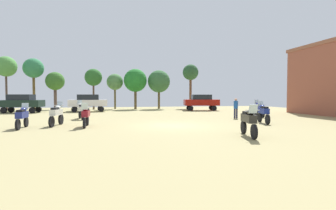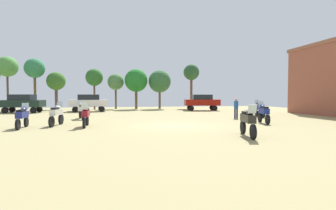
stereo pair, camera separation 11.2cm
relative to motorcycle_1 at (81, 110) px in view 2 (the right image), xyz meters
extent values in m
cube|color=#978B5C|center=(6.29, -5.42, -0.75)|extent=(44.00, 52.00, 0.02)
cylinder|color=black|center=(-0.20, 0.71, -0.40)|extent=(0.30, 0.67, 0.66)
cylinder|color=black|center=(0.22, -0.77, -0.40)|extent=(0.30, 0.67, 0.66)
cube|color=silver|center=(0.01, -0.03, 0.11)|extent=(0.71, 1.36, 0.36)
ellipsoid|color=silver|center=(-0.07, 0.26, 0.39)|extent=(0.44, 0.55, 0.24)
cube|color=black|center=(0.07, -0.25, 0.35)|extent=(0.44, 0.62, 0.12)
cube|color=silver|center=(-0.16, 0.57, 0.57)|extent=(0.39, 0.25, 0.39)
cylinder|color=#B7B7BC|center=(-0.14, 0.48, 0.51)|extent=(0.61, 0.20, 0.04)
cylinder|color=black|center=(12.71, -4.70, -0.40)|extent=(0.27, 0.67, 0.66)
cylinder|color=black|center=(12.36, -6.17, -0.40)|extent=(0.27, 0.67, 0.66)
cube|color=navy|center=(12.53, -5.44, 0.11)|extent=(0.65, 1.33, 0.36)
ellipsoid|color=navy|center=(12.60, -5.16, 0.39)|extent=(0.42, 0.54, 0.24)
cube|color=black|center=(12.48, -5.66, 0.35)|extent=(0.42, 0.61, 0.12)
cube|color=silver|center=(12.68, -4.85, 0.57)|extent=(0.39, 0.23, 0.39)
cylinder|color=#B7B7BC|center=(12.65, -4.94, 0.51)|extent=(0.61, 0.18, 0.04)
cylinder|color=black|center=(1.03, -5.79, -0.43)|extent=(0.13, 0.62, 0.62)
cylinder|color=black|center=(1.01, -4.33, -0.43)|extent=(0.13, 0.62, 0.62)
cube|color=maroon|center=(1.02, -5.06, 0.06)|extent=(0.37, 1.25, 0.36)
ellipsoid|color=maroon|center=(1.02, -5.34, 0.34)|extent=(0.32, 0.48, 0.24)
cube|color=black|center=(1.02, -4.84, 0.30)|extent=(0.31, 0.56, 0.12)
cube|color=silver|center=(1.03, -5.65, 0.52)|extent=(0.36, 0.16, 0.39)
cylinder|color=#B7B7BC|center=(1.03, -5.56, 0.46)|extent=(0.62, 0.04, 0.04)
cylinder|color=black|center=(-2.48, -4.43, -0.44)|extent=(0.16, 0.61, 0.60)
cylinder|color=black|center=(-2.39, -5.89, -0.44)|extent=(0.16, 0.61, 0.60)
cube|color=navy|center=(-2.44, -5.16, 0.05)|extent=(0.43, 1.26, 0.36)
ellipsoid|color=navy|center=(-2.45, -4.88, 0.33)|extent=(0.35, 0.50, 0.24)
cube|color=black|center=(-2.43, -5.38, 0.29)|extent=(0.33, 0.58, 0.12)
cube|color=silver|center=(-2.47, -4.57, 0.51)|extent=(0.37, 0.17, 0.39)
cylinder|color=#B7B7BC|center=(-2.47, -4.66, 0.45)|extent=(0.62, 0.07, 0.04)
cylinder|color=black|center=(15.15, -0.11, -0.40)|extent=(0.24, 0.68, 0.66)
cylinder|color=black|center=(14.86, -1.65, -0.40)|extent=(0.24, 0.68, 0.66)
cube|color=navy|center=(15.01, -0.88, 0.11)|extent=(0.60, 1.37, 0.36)
ellipsoid|color=navy|center=(15.06, -0.59, 0.39)|extent=(0.40, 0.53, 0.24)
cube|color=black|center=(14.96, -1.11, 0.35)|extent=(0.40, 0.61, 0.12)
cube|color=silver|center=(15.12, -0.26, 0.57)|extent=(0.38, 0.22, 0.39)
cylinder|color=#B7B7BC|center=(15.11, -0.36, 0.51)|extent=(0.62, 0.15, 0.04)
cylinder|color=black|center=(-0.74, -3.48, -0.40)|extent=(0.20, 0.67, 0.66)
cylinder|color=black|center=(-0.92, -4.98, -0.40)|extent=(0.20, 0.67, 0.66)
cube|color=silver|center=(-0.83, -4.23, 0.11)|extent=(0.52, 1.31, 0.36)
ellipsoid|color=silver|center=(-0.79, -3.94, 0.39)|extent=(0.38, 0.52, 0.24)
cube|color=black|center=(-0.86, -4.45, 0.35)|extent=(0.37, 0.59, 0.12)
cube|color=silver|center=(-0.75, -3.63, 0.57)|extent=(0.38, 0.20, 0.39)
cylinder|color=#B7B7BC|center=(-0.77, -3.72, 0.51)|extent=(0.62, 0.11, 0.04)
cylinder|color=black|center=(8.61, -10.91, -0.41)|extent=(0.26, 0.67, 0.65)
cylinder|color=black|center=(8.95, -9.38, -0.41)|extent=(0.26, 0.67, 0.65)
cube|color=black|center=(8.78, -10.15, 0.10)|extent=(0.64, 1.38, 0.36)
ellipsoid|color=black|center=(8.72, -10.44, 0.38)|extent=(0.42, 0.54, 0.24)
cube|color=black|center=(8.83, -9.92, 0.34)|extent=(0.41, 0.61, 0.12)
cube|color=silver|center=(8.64, -10.77, 0.56)|extent=(0.38, 0.23, 0.39)
cylinder|color=#B7B7BC|center=(8.67, -10.67, 0.50)|extent=(0.61, 0.17, 0.04)
cylinder|color=black|center=(-8.99, 8.36, -0.42)|extent=(0.66, 0.30, 0.64)
cylinder|color=black|center=(-8.82, 9.79, -0.42)|extent=(0.66, 0.30, 0.64)
cylinder|color=black|center=(-6.09, 8.01, -0.42)|extent=(0.66, 0.30, 0.64)
cylinder|color=black|center=(-5.91, 9.44, -0.42)|extent=(0.66, 0.30, 0.64)
cube|color=black|center=(-7.45, 8.90, 0.28)|extent=(4.49, 2.30, 0.75)
cube|color=black|center=(-7.45, 8.90, 0.96)|extent=(2.54, 1.86, 0.61)
cylinder|color=black|center=(11.60, 8.67, -0.42)|extent=(0.66, 0.30, 0.64)
cylinder|color=black|center=(11.79, 10.10, -0.42)|extent=(0.66, 0.30, 0.64)
cylinder|color=black|center=(14.50, 8.30, -0.42)|extent=(0.66, 0.30, 0.64)
cylinder|color=black|center=(14.69, 9.72, -0.42)|extent=(0.66, 0.30, 0.64)
cube|color=maroon|center=(13.14, 9.20, 0.28)|extent=(4.49, 2.33, 0.75)
cube|color=black|center=(13.14, 9.20, 0.96)|extent=(2.55, 1.87, 0.61)
cylinder|color=black|center=(-1.96, 8.60, -0.42)|extent=(0.67, 0.31, 0.64)
cylinder|color=black|center=(-2.17, 10.03, -0.42)|extent=(0.67, 0.31, 0.64)
cylinder|color=black|center=(0.93, 9.03, -0.42)|extent=(0.67, 0.31, 0.64)
cylinder|color=black|center=(0.72, 10.45, -0.42)|extent=(0.67, 0.31, 0.64)
cube|color=silver|center=(-0.62, 9.53, 0.28)|extent=(4.52, 2.41, 0.75)
cube|color=black|center=(-0.62, 9.53, 0.96)|extent=(2.57, 1.91, 0.61)
cylinder|color=#282943|center=(12.47, -1.70, -0.33)|extent=(0.14, 0.14, 0.80)
cylinder|color=#282943|center=(12.31, -1.65, -0.33)|extent=(0.14, 0.14, 0.80)
cylinder|color=#1B4A97|center=(12.39, -1.68, 0.39)|extent=(0.43, 0.43, 0.64)
sphere|color=tan|center=(12.39, -1.68, 0.81)|extent=(0.22, 0.22, 0.22)
cylinder|color=brown|center=(-0.40, 14.07, 1.17)|extent=(0.25, 0.25, 3.81)
sphere|color=#296025|center=(-0.40, 14.07, 3.59)|extent=(2.29, 2.29, 2.29)
cylinder|color=brown|center=(-5.47, 15.15, 0.91)|extent=(0.39, 0.39, 3.28)
sphere|color=#356725|center=(-5.47, 15.15, 3.10)|extent=(2.44, 2.44, 2.44)
cylinder|color=brown|center=(5.22, 14.24, 0.90)|extent=(0.35, 0.35, 3.27)
sphere|color=#227127|center=(5.22, 14.24, 3.26)|extent=(3.20, 3.20, 3.20)
cylinder|color=brown|center=(-8.02, 14.82, 1.72)|extent=(0.32, 0.32, 4.90)
sphere|color=#2F7747|center=(-8.02, 14.82, 4.74)|extent=(2.55, 2.55, 2.55)
cylinder|color=brown|center=(13.55, 15.40, 1.69)|extent=(0.37, 0.37, 4.86)
sphere|color=#274F2A|center=(13.55, 15.40, 4.65)|extent=(2.36, 2.36, 2.36)
cylinder|color=brown|center=(8.55, 14.27, 0.85)|extent=(0.32, 0.32, 3.18)
sphere|color=#326334|center=(8.55, 14.27, 3.16)|extent=(3.17, 3.17, 3.17)
cylinder|color=brown|center=(2.41, 15.12, 0.91)|extent=(0.26, 0.26, 3.30)
sphere|color=#4B7A42|center=(2.41, 15.12, 3.07)|extent=(2.27, 2.27, 2.27)
cylinder|color=#4E3C33|center=(-10.75, 13.51, 1.72)|extent=(0.24, 0.24, 4.92)
sphere|color=#4B8B3E|center=(-10.75, 13.51, 4.74)|extent=(2.50, 2.50, 2.50)
camera|label=1|loc=(2.98, -20.45, 1.13)|focal=26.37mm
camera|label=2|loc=(3.09, -20.47, 1.13)|focal=26.37mm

